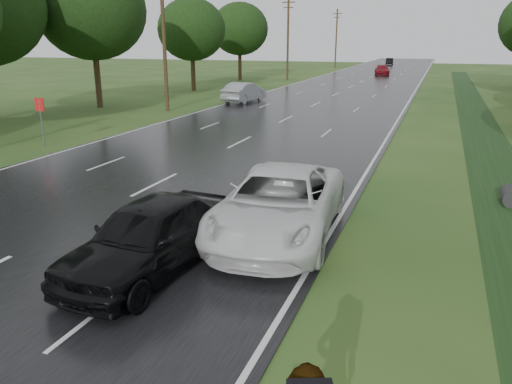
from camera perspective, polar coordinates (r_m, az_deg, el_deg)
The scene contains 17 objects.
road at distance 52.65m, azimuth 10.20°, elevation 11.45°, with size 14.00×180.00×0.04m, color black.
edge_stripe_east at distance 51.90m, azimuth 17.68°, elevation 10.88°, with size 0.12×180.00×0.01m, color silver.
edge_stripe_west at distance 54.22m, azimuth 3.03°, elevation 11.87°, with size 0.12×180.00×0.01m, color silver.
center_line at distance 52.64m, azimuth 10.21°, elevation 11.48°, with size 0.12×180.00×0.01m, color silver.
drainage_ditch at distance 25.90m, azimuth 25.04°, elevation 4.57°, with size 2.20×120.00×0.56m.
road_sign at distance 25.84m, azimuth -23.42°, elevation 8.37°, with size 0.50×0.06×2.30m.
utility_pole_mid at distance 36.54m, azimuth -10.50°, elevation 17.21°, with size 1.60×0.26×10.00m.
utility_pole_far at distance 64.28m, azimuth 3.67°, elevation 17.27°, with size 1.60×0.26×10.00m.
utility_pole_distant at distance 93.43m, azimuth 9.16°, elevation 17.02°, with size 1.60×0.26×10.00m.
tree_west_c at distance 39.81m, azimuth -18.29°, elevation 19.12°, with size 7.80×7.80×10.43m.
tree_west_d at distance 51.24m, azimuth -7.37°, elevation 17.93°, with size 6.60×6.60×8.80m.
tree_west_f at distance 64.25m, azimuth -1.89°, elevation 18.13°, with size 7.00×7.00×9.29m.
white_pickup at distance 12.82m, azimuth 2.64°, elevation -1.33°, with size 2.82×6.11×1.70m, color white.
dark_sedan at distance 11.06m, azimuth -12.14°, elevation -4.94°, with size 1.93×4.79×1.63m, color black.
silver_sedan at distance 41.07m, azimuth -1.37°, elevation 11.34°, with size 1.69×4.84×1.59m, color #909498.
far_car_red at distance 75.01m, azimuth 14.21°, elevation 13.35°, with size 1.93×4.75×1.38m, color maroon.
far_car_dark at distance 105.63m, azimuth 15.02°, elevation 14.21°, with size 1.42×4.07×1.34m, color black.
Camera 1 is at (9.11, -6.62, 4.93)m, focal length 35.00 mm.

